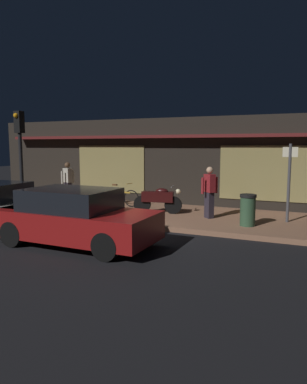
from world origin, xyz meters
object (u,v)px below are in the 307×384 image
motorcycle (159,199)px  person_bystander (209,191)px  trash_bin (248,210)px  person_photographer (68,182)px  parked_car_far (74,217)px  sign_post (289,178)px  bicycle_parked (120,197)px  traffic_light_pole (20,146)px

motorcycle → person_bystander: (1.84, -0.11, 0.38)m
person_bystander → trash_bin: (1.34, -0.66, -0.41)m
person_photographer → parked_car_far: (3.74, -4.69, -0.32)m
motorcycle → trash_bin: (3.18, -0.78, -0.03)m
person_bystander → sign_post: 2.45m
bicycle_parked → sign_post: 6.27m
bicycle_parked → parked_car_far: 5.07m
person_bystander → motorcycle: bearing=176.5°
sign_post → bicycle_parked: bearing=175.2°
sign_post → traffic_light_pole: traffic_light_pole is taller
person_bystander → sign_post: (2.37, 0.38, 0.48)m
person_photographer → person_bystander: (6.14, -0.71, 0.00)m
person_photographer → parked_car_far: bearing=-51.4°
motorcycle → person_photographer: (-4.30, 0.60, 0.38)m
motorcycle → bicycle_parked: motorcycle is taller
trash_bin → motorcycle: bearing=166.3°
person_photographer → person_bystander: bearing=-6.6°
traffic_light_pole → parked_car_far: 4.21m
person_bystander → trash_bin: bearing=-26.4°
person_bystander → trash_bin: 1.55m
motorcycle → person_photographer: 4.36m
sign_post → parked_car_far: sign_post is taller
bicycle_parked → parked_car_far: parked_car_far is taller
motorcycle → person_bystander: 1.88m
person_photographer → sign_post: size_ratio=0.70×
person_photographer → trash_bin: size_ratio=1.80×
bicycle_parked → person_photographer: bearing=-175.6°
person_bystander → person_photographer: bearing=173.4°
trash_bin → traffic_light_pole: bearing=-167.8°
motorcycle → person_bystander: person_bystander is taller
trash_bin → person_photographer: bearing=169.6°
bicycle_parked → person_photographer: (-2.34, -0.18, 0.52)m
person_photographer → sign_post: bearing=-2.3°
sign_post → traffic_light_pole: size_ratio=0.67×
bicycle_parked → trash_bin: size_ratio=1.78×
bicycle_parked → trash_bin: (5.13, -1.56, 0.11)m
sign_post → trash_bin: sign_post is taller
person_photographer → parked_car_far: 6.01m
trash_bin → parked_car_far: parked_car_far is taller
traffic_light_pole → sign_post: bearing=17.6°
motorcycle → sign_post: sign_post is taller
bicycle_parked → traffic_light_pole: (-1.98, -3.10, 1.97)m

